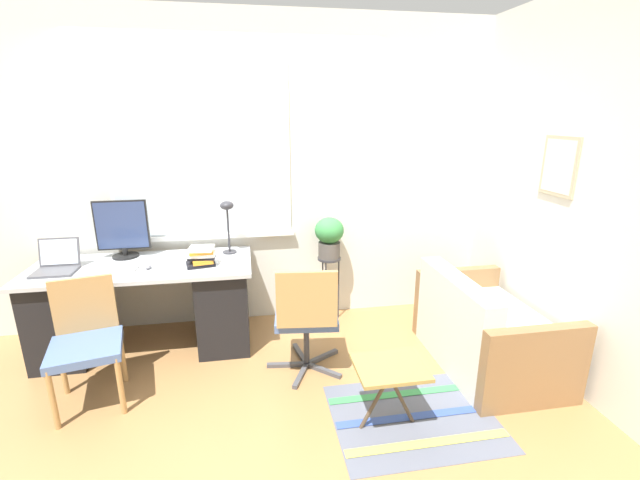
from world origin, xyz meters
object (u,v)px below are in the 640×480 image
folding_stool (390,371)px  couch_loveseat (484,333)px  monitor (122,229)px  plant_stand (329,267)px  office_chair_swivel (306,316)px  potted_plant (329,236)px  mouse (148,267)px  keyboard (114,270)px  desk_lamp (227,214)px  desk_chair_wooden (86,339)px  book_stack (202,256)px  laptop (56,265)px

folding_stool → couch_loveseat: bearing=29.6°
monitor → plant_stand: size_ratio=0.78×
office_chair_swivel → potted_plant: size_ratio=2.33×
mouse → office_chair_swivel: office_chair_swivel is taller
potted_plant → keyboard: bearing=-168.5°
monitor → folding_stool: 2.41m
desk_lamp → monitor: bearing=177.5°
office_chair_swivel → keyboard: bearing=-12.1°
monitor → couch_loveseat: (2.77, -0.94, -0.70)m
desk_chair_wooden → couch_loveseat: 2.85m
plant_stand → desk_lamp: bearing=-176.2°
keyboard → desk_lamp: bearing=19.0°
office_chair_swivel → folding_stool: 0.78m
desk_chair_wooden → monitor: bearing=72.7°
mouse → monitor: bearing=126.1°
keyboard → potted_plant: 1.78m
keyboard → mouse: mouse is taller
monitor → folding_stool: bearing=-39.0°
desk_lamp → couch_loveseat: 2.26m
mouse → book_stack: 0.41m
book_stack → couch_loveseat: book_stack is taller
mouse → desk_lamp: desk_lamp is taller
mouse → keyboard: bearing=179.1°
couch_loveseat → potted_plant: size_ratio=3.13×
laptop → book_stack: size_ratio=1.22×
laptop → potted_plant: bearing=7.5°
monitor → couch_loveseat: 3.01m
keyboard → desk_lamp: size_ratio=0.74×
mouse → folding_stool: (1.57, -1.14, -0.36)m
laptop → office_chair_swivel: 1.94m
monitor → keyboard: monitor is taller
laptop → book_stack: (1.08, -0.07, 0.03)m
mouse → potted_plant: 1.54m
office_chair_swivel → laptop: bearing=-10.0°
monitor → folding_stool: monitor is taller
desk_chair_wooden → office_chair_swivel: office_chair_swivel is taller
book_stack → potted_plant: (1.09, 0.36, 0.02)m
folding_stool → laptop: bearing=151.7°
laptop → desk_lamp: (1.28, 0.23, 0.29)m
keyboard → office_chair_swivel: office_chair_swivel is taller
office_chair_swivel → plant_stand: bearing=-105.1°
keyboard → mouse: (0.25, -0.00, 0.01)m
laptop → desk_lamp: bearing=10.1°
laptop → keyboard: laptop is taller
potted_plant → folding_stool: size_ratio=0.87×
mouse → folding_stool: bearing=-35.8°
couch_loveseat → potted_plant: 1.51m
desk_lamp → couch_loveseat: desk_lamp is taller
mouse → desk_chair_wooden: bearing=-121.2°
office_chair_swivel → book_stack: bearing=-25.6°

